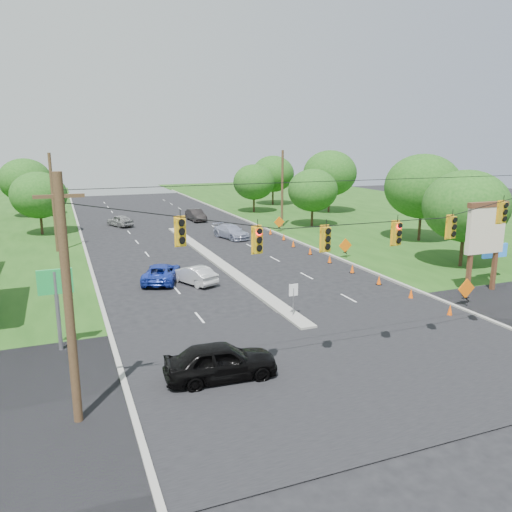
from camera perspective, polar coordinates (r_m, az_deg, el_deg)
name	(u,v)px	position (r m, az deg, el deg)	size (l,w,h in m)	color
ground	(349,359)	(24.21, 10.55, -11.53)	(160.00, 160.00, 0.00)	black
grass_right	(493,239)	(57.86, 25.48, 1.77)	(40.00, 160.00, 0.06)	#1E4714
cross_street	(349,359)	(24.21, 10.55, -11.53)	(160.00, 14.00, 0.02)	black
curb_left	(85,250)	(49.58, -18.94, 0.66)	(0.25, 110.00, 0.16)	gray
curb_right	(281,235)	(54.25, 2.85, 2.36)	(0.25, 110.00, 0.16)	gray
median	(216,262)	(42.49, -4.57, -0.64)	(1.00, 34.00, 0.18)	gray
median_sign	(293,294)	(28.60, 4.30, -4.34)	(0.55, 0.06, 2.05)	gray
signal_span	(365,261)	(21.79, 12.36, -0.54)	(25.60, 0.32, 9.00)	#422D1C
utility_pole_far_left	(53,203)	(48.84, -22.14, 5.59)	(0.28, 0.28, 9.00)	#422D1C
utility_pole_far_right	(282,189)	(59.13, 3.02, 7.63)	(0.28, 0.28, 9.00)	#422D1C
pylon_sign	(487,233)	(36.60, 24.86, 2.39)	(5.90, 2.30, 6.12)	#59331E
cone_0	(450,310)	(31.38, 21.29, -5.78)	(0.32, 0.32, 0.70)	#FF5609
cone_1	(411,294)	(33.87, 17.30, -4.11)	(0.32, 0.32, 0.70)	#FF5609
cone_2	(379,280)	(36.54, 13.88, -2.67)	(0.32, 0.32, 0.70)	#FF5609
cone_3	(352,269)	(39.33, 10.95, -1.42)	(0.32, 0.32, 0.70)	#FF5609
cone_4	(330,259)	(42.23, 8.42, -0.33)	(0.32, 0.32, 0.70)	#FF5609
cone_5	(310,251)	(45.21, 6.21, 0.61)	(0.32, 0.32, 0.70)	#FF5609
cone_6	(293,243)	(48.27, 4.28, 1.44)	(0.32, 0.32, 0.70)	#FF5609
cone_7	(284,237)	(51.62, 3.19, 2.21)	(0.32, 0.32, 0.70)	#FF5609
cone_8	(270,231)	(54.77, 1.66, 2.84)	(0.32, 0.32, 0.70)	#FF5609
cone_9	(259,226)	(57.95, 0.30, 3.41)	(0.32, 0.32, 0.70)	#FF5609
work_sign_0	(466,289)	(33.26, 22.90, -3.54)	(1.27, 0.58, 1.37)	black
work_sign_1	(345,246)	(43.97, 10.17, 1.12)	(1.27, 0.58, 1.37)	black
work_sign_2	(279,222)	(56.14, 2.67, 3.85)	(1.27, 0.58, 1.37)	black
tree_5	(39,195)	(58.83, -23.58, 6.40)	(5.88, 5.88, 6.86)	black
tree_6	(25,180)	(73.81, -24.89, 7.88)	(6.72, 6.72, 7.84)	black
tree_7	(466,206)	(43.10, 22.85, 5.28)	(6.72, 6.72, 7.84)	black
tree_8	(423,186)	(53.09, 18.51, 7.56)	(7.56, 7.56, 8.82)	black
tree_9	(313,190)	(59.80, 6.50, 7.47)	(5.88, 5.88, 6.86)	black
tree_10	(330,173)	(72.29, 8.44, 9.33)	(7.56, 7.56, 8.82)	black
tree_11	(273,174)	(80.35, 1.95, 9.37)	(6.72, 6.72, 7.84)	black
tree_12	(254,182)	(71.65, -0.24, 8.44)	(5.88, 5.88, 6.86)	black
black_sedan	(221,361)	(21.75, -4.03, -11.88)	(1.94, 4.82, 1.64)	black
white_sedan	(194,275)	(35.94, -7.15, -2.14)	(1.39, 3.98, 1.31)	#B3B3B3
blue_pickup	(162,273)	(36.79, -10.75, -1.88)	(2.24, 4.86, 1.35)	#1C34A5
silver_car_far	(231,232)	(52.55, -2.85, 2.81)	(2.01, 4.95, 1.44)	#8D92AB
silver_car_oncoming	(120,221)	(62.15, -15.29, 3.93)	(1.67, 4.15, 1.41)	gray
dark_car_receding	(196,215)	(64.74, -6.89, 4.67)	(1.57, 4.51, 1.49)	black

